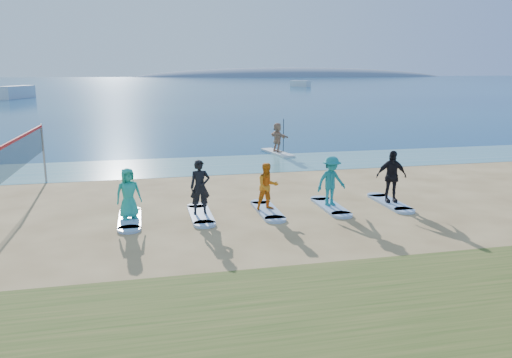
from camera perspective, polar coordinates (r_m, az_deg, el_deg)
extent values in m
plane|color=tan|center=(15.20, 0.38, -5.71)|extent=(600.00, 600.00, 0.00)
plane|color=teal|center=(25.23, -5.11, 1.60)|extent=(600.00, 600.00, 0.00)
plane|color=navy|center=(174.15, -12.02, 10.63)|extent=(600.00, 600.00, 0.00)
ellipsoid|color=slate|center=(329.12, 4.57, 11.59)|extent=(220.00, 56.00, 18.00)
cylinder|color=gray|center=(22.87, -23.10, 2.68)|extent=(0.09, 0.09, 2.50)
cube|color=black|center=(18.43, -25.81, 2.35)|extent=(0.16, 9.00, 1.00)
cube|color=red|center=(18.36, -25.96, 3.94)|extent=(0.19, 9.00, 0.10)
cube|color=silver|center=(28.57, 2.45, 3.02)|extent=(1.29, 3.08, 0.12)
imported|color=tan|center=(28.44, 2.47, 4.78)|extent=(0.99, 1.61, 1.66)
cube|color=silver|center=(92.39, -25.69, 8.30)|extent=(4.92, 7.97, 2.04)
cube|color=silver|center=(140.31, 5.08, 10.47)|extent=(4.29, 6.96, 1.63)
cube|color=#8EB0DC|center=(16.47, -14.22, -4.49)|extent=(0.70, 2.20, 0.09)
imported|color=teal|center=(16.25, -14.38, -1.60)|extent=(0.90, 0.71, 1.62)
cube|color=#8EB0DC|center=(16.56, -6.34, -4.09)|extent=(0.70, 2.20, 0.09)
imported|color=black|center=(16.32, -6.42, -0.93)|extent=(0.66, 0.44, 1.79)
cube|color=#8EB0DC|center=(16.95, 1.31, -3.63)|extent=(0.70, 2.20, 0.09)
imported|color=orange|center=(16.73, 1.33, -0.86)|extent=(0.85, 0.71, 1.59)
cube|color=#8EB0DC|center=(17.62, 8.49, -3.13)|extent=(0.70, 2.20, 0.09)
imported|color=teal|center=(17.40, 8.59, -0.24)|extent=(1.24, 0.89, 1.73)
cube|color=#8EB0DC|center=(18.55, 15.04, -2.64)|extent=(0.70, 2.20, 0.09)
imported|color=black|center=(18.33, 15.21, 0.30)|extent=(1.14, 0.60, 1.85)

